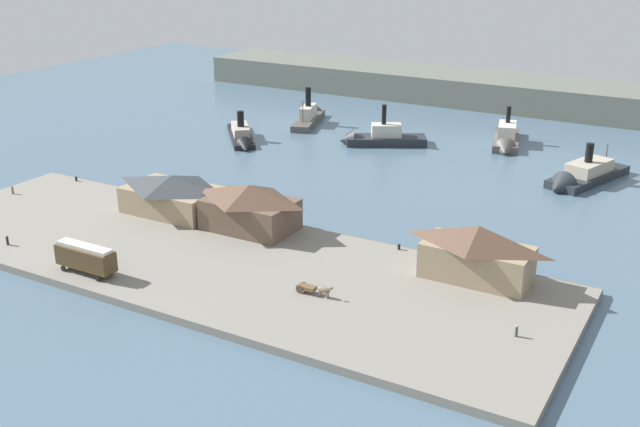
{
  "coord_description": "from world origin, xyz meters",
  "views": [
    {
      "loc": [
        68.31,
        -107.85,
        49.23
      ],
      "look_at": [
        6.4,
        0.84,
        2.0
      ],
      "focal_mm": 42.92,
      "sensor_mm": 36.0,
      "label": 1
    }
  ],
  "objects_px": {
    "mooring_post_center_east": "(129,190)",
    "ferry_approaching_east": "(310,116)",
    "pedestrian_walking_west": "(516,331)",
    "pedestrian_near_west_shed": "(7,240)",
    "pedestrian_near_cart": "(12,190)",
    "street_tram": "(86,257)",
    "mooring_post_east": "(399,247)",
    "ferry_shed_east_terminal": "(477,252)",
    "ferry_shed_west_terminal": "(250,207)",
    "horse_cart": "(314,289)",
    "ferry_near_quay": "(376,138)",
    "ferry_approaching_west": "(242,137)",
    "ferry_shed_central_terminal": "(173,194)",
    "ferry_mid_harbor": "(581,177)",
    "mooring_post_center_west": "(76,179)",
    "ferry_departing_north": "(506,140)"
  },
  "relations": [
    {
      "from": "pedestrian_near_west_shed",
      "to": "pedestrian_walking_west",
      "type": "relative_size",
      "value": 1.06
    },
    {
      "from": "horse_cart",
      "to": "ferry_approaching_west",
      "type": "distance_m",
      "value": 86.61
    },
    {
      "from": "street_tram",
      "to": "pedestrian_walking_west",
      "type": "xyz_separation_m",
      "value": [
        60.36,
        12.92,
        -1.87
      ]
    },
    {
      "from": "ferry_shed_west_terminal",
      "to": "pedestrian_near_cart",
      "type": "height_order",
      "value": "ferry_shed_west_terminal"
    },
    {
      "from": "ferry_shed_west_terminal",
      "to": "ferry_approaching_west",
      "type": "distance_m",
      "value": 60.59
    },
    {
      "from": "horse_cart",
      "to": "mooring_post_east",
      "type": "height_order",
      "value": "horse_cart"
    },
    {
      "from": "mooring_post_center_east",
      "to": "ferry_approaching_east",
      "type": "bearing_deg",
      "value": 90.57
    },
    {
      "from": "ferry_near_quay",
      "to": "pedestrian_near_west_shed",
      "type": "bearing_deg",
      "value": -104.86
    },
    {
      "from": "pedestrian_near_cart",
      "to": "pedestrian_walking_west",
      "type": "relative_size",
      "value": 1.06
    },
    {
      "from": "mooring_post_center_east",
      "to": "ferry_approaching_west",
      "type": "distance_m",
      "value": 44.94
    },
    {
      "from": "ferry_mid_harbor",
      "to": "ferry_shed_east_terminal",
      "type": "bearing_deg",
      "value": -93.13
    },
    {
      "from": "ferry_shed_central_terminal",
      "to": "ferry_shed_east_terminal",
      "type": "distance_m",
      "value": 55.99
    },
    {
      "from": "pedestrian_walking_west",
      "to": "ferry_mid_harbor",
      "type": "distance_m",
      "value": 69.84
    },
    {
      "from": "street_tram",
      "to": "ferry_departing_north",
      "type": "height_order",
      "value": "ferry_departing_north"
    },
    {
      "from": "street_tram",
      "to": "mooring_post_center_east",
      "type": "distance_m",
      "value": 36.39
    },
    {
      "from": "ferry_shed_west_terminal",
      "to": "pedestrian_near_west_shed",
      "type": "distance_m",
      "value": 39.18
    },
    {
      "from": "ferry_shed_west_terminal",
      "to": "ferry_shed_east_terminal",
      "type": "xyz_separation_m",
      "value": [
        39.47,
        0.04,
        0.22
      ]
    },
    {
      "from": "pedestrian_near_cart",
      "to": "mooring_post_east",
      "type": "relative_size",
      "value": 1.82
    },
    {
      "from": "horse_cart",
      "to": "pedestrian_walking_west",
      "type": "bearing_deg",
      "value": 5.19
    },
    {
      "from": "pedestrian_walking_west",
      "to": "pedestrian_near_west_shed",
      "type": "bearing_deg",
      "value": -171.72
    },
    {
      "from": "pedestrian_near_cart",
      "to": "mooring_post_center_east",
      "type": "bearing_deg",
      "value": 31.79
    },
    {
      "from": "street_tram",
      "to": "pedestrian_near_west_shed",
      "type": "height_order",
      "value": "street_tram"
    },
    {
      "from": "pedestrian_near_west_shed",
      "to": "street_tram",
      "type": "bearing_deg",
      "value": -4.15
    },
    {
      "from": "pedestrian_near_west_shed",
      "to": "ferry_approaching_east",
      "type": "height_order",
      "value": "ferry_approaching_east"
    },
    {
      "from": "mooring_post_center_west",
      "to": "ferry_approaching_east",
      "type": "distance_m",
      "value": 71.23
    },
    {
      "from": "street_tram",
      "to": "mooring_post_center_east",
      "type": "relative_size",
      "value": 10.96
    },
    {
      "from": "pedestrian_walking_west",
      "to": "ferry_departing_north",
      "type": "xyz_separation_m",
      "value": [
        -28.44,
        89.92,
        -0.33
      ]
    },
    {
      "from": "mooring_post_center_west",
      "to": "ferry_approaching_east",
      "type": "relative_size",
      "value": 0.04
    },
    {
      "from": "mooring_post_center_east",
      "to": "ferry_near_quay",
      "type": "relative_size",
      "value": 0.04
    },
    {
      "from": "ferry_approaching_east",
      "to": "mooring_post_center_west",
      "type": "bearing_deg",
      "value": -100.85
    },
    {
      "from": "pedestrian_near_cart",
      "to": "ferry_approaching_west",
      "type": "relative_size",
      "value": 0.08
    },
    {
      "from": "ferry_near_quay",
      "to": "ferry_approaching_east",
      "type": "xyz_separation_m",
      "value": [
        -24.95,
        11.4,
        0.12
      ]
    },
    {
      "from": "ferry_shed_central_terminal",
      "to": "pedestrian_near_west_shed",
      "type": "height_order",
      "value": "ferry_shed_central_terminal"
    },
    {
      "from": "ferry_shed_east_terminal",
      "to": "horse_cart",
      "type": "xyz_separation_m",
      "value": [
        -17.81,
        -16.09,
        -3.25
      ]
    },
    {
      "from": "ferry_shed_west_terminal",
      "to": "pedestrian_near_cart",
      "type": "xyz_separation_m",
      "value": [
        -49.68,
        -7.7,
        -3.21
      ]
    },
    {
      "from": "ferry_mid_harbor",
      "to": "ferry_departing_north",
      "type": "relative_size",
      "value": 1.11
    },
    {
      "from": "pedestrian_near_west_shed",
      "to": "pedestrian_near_cart",
      "type": "distance_m",
      "value": 26.3
    },
    {
      "from": "mooring_post_east",
      "to": "ferry_shed_east_terminal",
      "type": "bearing_deg",
      "value": -16.78
    },
    {
      "from": "ferry_shed_central_terminal",
      "to": "ferry_near_quay",
      "type": "relative_size",
      "value": 0.82
    },
    {
      "from": "horse_cart",
      "to": "pedestrian_near_west_shed",
      "type": "xyz_separation_m",
      "value": [
        -51.58,
        -9.03,
        -0.18
      ]
    },
    {
      "from": "mooring_post_east",
      "to": "ferry_near_quay",
      "type": "height_order",
      "value": "ferry_near_quay"
    },
    {
      "from": "ferry_shed_central_terminal",
      "to": "ferry_shed_west_terminal",
      "type": "distance_m",
      "value": 16.52
    },
    {
      "from": "pedestrian_near_west_shed",
      "to": "mooring_post_east",
      "type": "distance_m",
      "value": 62.68
    },
    {
      "from": "pedestrian_near_cart",
      "to": "mooring_post_center_east",
      "type": "xyz_separation_m",
      "value": [
        18.74,
        11.61,
        -0.3
      ]
    },
    {
      "from": "street_tram",
      "to": "ferry_shed_west_terminal",
      "type": "bearing_deg",
      "value": 67.45
    },
    {
      "from": "mooring_post_center_east",
      "to": "ferry_mid_harbor",
      "type": "bearing_deg",
      "value": 35.33
    },
    {
      "from": "ferry_shed_east_terminal",
      "to": "pedestrian_near_west_shed",
      "type": "bearing_deg",
      "value": -160.1
    },
    {
      "from": "street_tram",
      "to": "ferry_near_quay",
      "type": "bearing_deg",
      "value": 87.23
    },
    {
      "from": "ferry_shed_west_terminal",
      "to": "ferry_approaching_east",
      "type": "relative_size",
      "value": 0.68
    },
    {
      "from": "street_tram",
      "to": "mooring_post_center_west",
      "type": "height_order",
      "value": "street_tram"
    }
  ]
}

